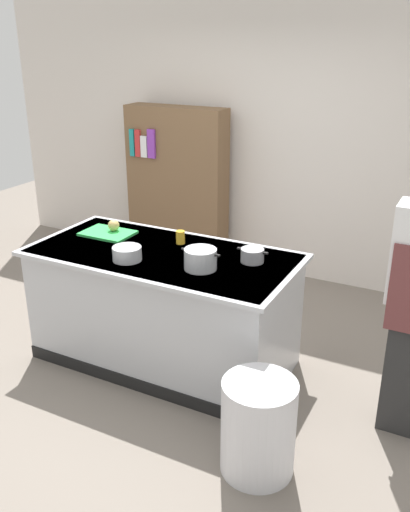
# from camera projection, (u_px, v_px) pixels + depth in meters

# --- Properties ---
(ground_plane) EXTENTS (10.00, 10.00, 0.00)m
(ground_plane) POSITION_uv_depth(u_px,v_px,m) (165.00, 359.00, 4.36)
(ground_plane) COLOR slate
(back_wall) EXTENTS (6.40, 0.12, 3.00)m
(back_wall) POSITION_uv_depth(u_px,v_px,m) (270.00, 129.00, 5.52)
(back_wall) COLOR silver
(back_wall) RESTS_ON ground_plane
(counter_island) EXTENTS (1.98, 0.98, 0.90)m
(counter_island) POSITION_uv_depth(u_px,v_px,m) (164.00, 306.00, 4.18)
(counter_island) COLOR #B7BABF
(counter_island) RESTS_ON ground_plane
(cutting_board) EXTENTS (0.40, 0.28, 0.02)m
(cutting_board) POSITION_uv_depth(u_px,v_px,m) (108.00, 233.00, 4.38)
(cutting_board) COLOR green
(cutting_board) RESTS_ON counter_island
(onion) EXTENTS (0.09, 0.09, 0.09)m
(onion) POSITION_uv_depth(u_px,v_px,m) (114.00, 225.00, 4.39)
(onion) COLOR tan
(onion) RESTS_ON cutting_board
(stock_pot) EXTENTS (0.29, 0.22, 0.14)m
(stock_pot) POSITION_uv_depth(u_px,v_px,m) (200.00, 259.00, 3.72)
(stock_pot) COLOR #B7BABF
(stock_pot) RESTS_ON counter_island
(sauce_pan) EXTENTS (0.23, 0.16, 0.10)m
(sauce_pan) POSITION_uv_depth(u_px,v_px,m) (252.00, 255.00, 3.85)
(sauce_pan) COLOR #99999E
(sauce_pan) RESTS_ON counter_island
(mixing_bowl) EXTENTS (0.21, 0.21, 0.10)m
(mixing_bowl) POSITION_uv_depth(u_px,v_px,m) (127.00, 254.00, 3.87)
(mixing_bowl) COLOR #B7BABF
(mixing_bowl) RESTS_ON counter_island
(juice_cup) EXTENTS (0.07, 0.07, 0.10)m
(juice_cup) POSITION_uv_depth(u_px,v_px,m) (180.00, 237.00, 4.18)
(juice_cup) COLOR yellow
(juice_cup) RESTS_ON counter_island
(trash_bin) EXTENTS (0.43, 0.43, 0.59)m
(trash_bin) POSITION_uv_depth(u_px,v_px,m) (258.00, 427.00, 3.15)
(trash_bin) COLOR silver
(trash_bin) RESTS_ON ground_plane
(bookshelf) EXTENTS (1.10, 0.31, 1.70)m
(bookshelf) POSITION_uv_depth(u_px,v_px,m) (177.00, 188.00, 5.91)
(bookshelf) COLOR brown
(bookshelf) RESTS_ON ground_plane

